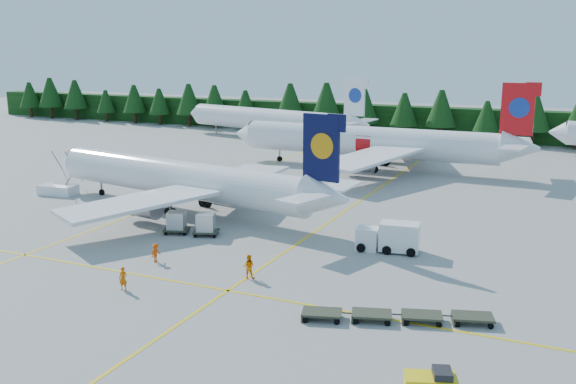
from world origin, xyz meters
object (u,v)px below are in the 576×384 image
at_px(airstairs, 60,187).
at_px(service_truck, 388,237).
at_px(airliner_red, 363,142).
at_px(baggage_tug, 432,384).
at_px(airliner_navy, 173,178).

bearing_deg(airstairs, service_truck, -14.65).
xyz_separation_m(airliner_red, airstairs, (-28.10, -31.75, -3.01)).
height_order(airstairs, baggage_tug, airstairs).
bearing_deg(service_truck, airliner_navy, 161.59).
bearing_deg(service_truck, baggage_tug, -76.64).
bearing_deg(airliner_red, baggage_tug, -68.49).
bearing_deg(airliner_red, airliner_navy, -108.73).
xyz_separation_m(airliner_navy, baggage_tug, (34.18, -27.12, -2.79)).
bearing_deg(airstairs, airliner_red, 40.96).
height_order(service_truck, baggage_tug, service_truck).
bearing_deg(baggage_tug, airstairs, 132.25).
height_order(airliner_navy, airstairs, airliner_navy).
xyz_separation_m(airliner_navy, service_truck, (25.53, -4.79, -2.18)).
relative_size(service_truck, baggage_tug, 1.93).
xyz_separation_m(airliner_red, baggage_tug, (23.04, -59.38, -3.19)).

